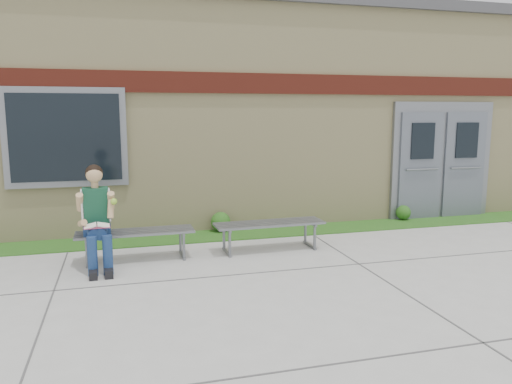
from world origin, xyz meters
name	(u,v)px	position (x,y,z in m)	size (l,w,h in m)	color
ground	(305,282)	(0.00, 0.00, 0.00)	(80.00, 80.00, 0.00)	#9E9E99
grass_strip	(252,233)	(0.00, 2.60, 0.01)	(16.00, 0.80, 0.02)	#155118
school_building	(215,112)	(0.00, 5.99, 2.10)	(16.20, 6.22, 4.20)	beige
bench_left	(136,238)	(-2.00, 1.52, 0.33)	(1.66, 0.48, 0.43)	slate
bench_right	(269,229)	(0.00, 1.52, 0.34)	(1.70, 0.52, 0.44)	slate
girl	(97,216)	(-2.51, 1.31, 0.71)	(0.54, 0.88, 1.40)	navy
shrub_mid	(221,222)	(-0.50, 2.85, 0.19)	(0.34, 0.34, 0.34)	#155118
shrub_east	(403,212)	(3.14, 2.85, 0.16)	(0.28, 0.28, 0.28)	#155118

